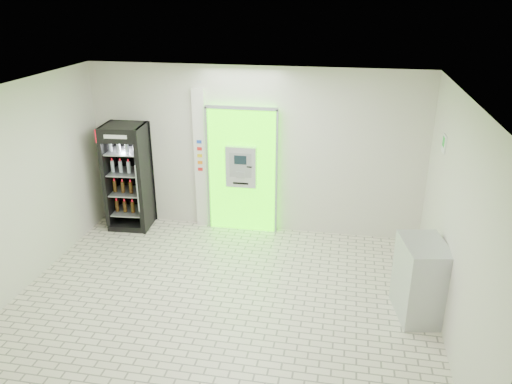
# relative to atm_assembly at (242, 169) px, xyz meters

# --- Properties ---
(ground) EXTENTS (6.00, 6.00, 0.00)m
(ground) POSITION_rel_atm_assembly_xyz_m (0.20, -2.41, -1.17)
(ground) COLOR beige
(ground) RESTS_ON ground
(room_shell) EXTENTS (6.00, 6.00, 6.00)m
(room_shell) POSITION_rel_atm_assembly_xyz_m (0.20, -2.41, 0.67)
(room_shell) COLOR beige
(room_shell) RESTS_ON ground
(atm_assembly) EXTENTS (1.30, 0.24, 2.33)m
(atm_assembly) POSITION_rel_atm_assembly_xyz_m (0.00, 0.00, 0.00)
(atm_assembly) COLOR #34F800
(atm_assembly) RESTS_ON ground
(pillar) EXTENTS (0.22, 0.11, 2.60)m
(pillar) POSITION_rel_atm_assembly_xyz_m (-0.78, 0.04, 0.13)
(pillar) COLOR silver
(pillar) RESTS_ON ground
(beverage_cooler) EXTENTS (0.78, 0.73, 1.96)m
(beverage_cooler) POSITION_rel_atm_assembly_xyz_m (-2.10, -0.24, -0.23)
(beverage_cooler) COLOR black
(beverage_cooler) RESTS_ON ground
(steel_cabinet) EXTENTS (0.70, 0.91, 1.10)m
(steel_cabinet) POSITION_rel_atm_assembly_xyz_m (2.92, -2.20, -0.62)
(steel_cabinet) COLOR #B4B6BC
(steel_cabinet) RESTS_ON ground
(exit_sign) EXTENTS (0.02, 0.22, 0.26)m
(exit_sign) POSITION_rel_atm_assembly_xyz_m (3.19, -1.01, 0.95)
(exit_sign) COLOR white
(exit_sign) RESTS_ON room_shell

